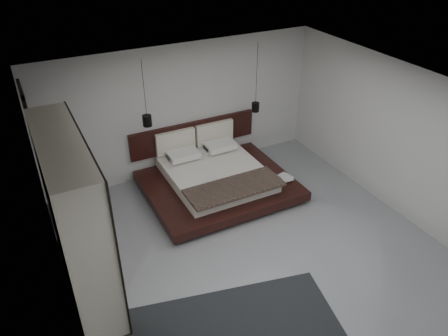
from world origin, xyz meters
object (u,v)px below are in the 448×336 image
lattice_screen (38,158)px  bed (215,177)px  pendant_right (255,107)px  pendant_left (147,120)px  wardrobe (75,218)px

lattice_screen → bed: 3.38m
lattice_screen → pendant_right: size_ratio=1.77×
pendant_left → pendant_right: bearing=0.0°
lattice_screen → wardrobe: bearing=-82.7°
bed → pendant_right: bearing=21.4°
lattice_screen → pendant_right: (4.36, -0.08, 0.14)m
pendant_left → pendant_right: size_ratio=0.88×
lattice_screen → wardrobe: (0.25, -1.97, -0.05)m
lattice_screen → wardrobe: 1.99m
bed → wardrobe: bearing=-154.0°
pendant_left → wardrobe: size_ratio=0.50×
pendant_left → lattice_screen: bearing=177.6°
lattice_screen → wardrobe: lattice_screen is taller
lattice_screen → bed: lattice_screen is taller
pendant_left → wardrobe: 2.60m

